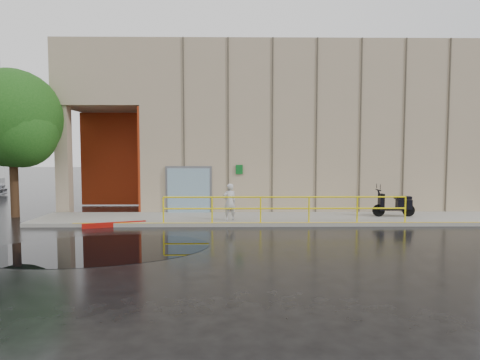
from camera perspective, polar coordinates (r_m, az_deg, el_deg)
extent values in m
plane|color=black|center=(13.94, -10.23, -8.43)|extent=(120.00, 120.00, 0.00)
cube|color=gray|center=(18.25, 4.70, -5.17)|extent=(20.00, 3.00, 0.15)
cube|color=tan|center=(24.73, 7.94, 6.36)|extent=(16.00, 10.00, 8.00)
cube|color=tan|center=(25.45, -15.37, 11.84)|extent=(4.00, 10.00, 3.00)
cube|color=tan|center=(21.33, -22.45, 2.43)|extent=(0.60, 0.60, 5.00)
cube|color=#9B280E|center=(23.77, -16.10, 2.72)|extent=(3.80, 0.15, 4.90)
cube|color=#9B280E|center=(21.61, -12.32, 2.66)|extent=(0.10, 3.50, 4.90)
cube|color=#8CA8BF|center=(19.50, -6.87, -1.40)|extent=(1.90, 0.10, 2.00)
cube|color=slate|center=(19.58, -6.84, -1.37)|extent=(2.10, 0.06, 2.20)
cube|color=#0C5A1D|center=(19.39, -0.10, 1.42)|extent=(0.32, 0.04, 0.42)
cylinder|color=#FEE80D|center=(16.80, 6.01, -2.28)|extent=(9.50, 0.06, 0.06)
cylinder|color=#FEE80D|center=(16.85, 6.00, -3.80)|extent=(9.50, 0.06, 0.06)
imported|color=silver|center=(17.20, -1.40, -2.96)|extent=(0.64, 0.53, 1.49)
cylinder|color=black|center=(19.19, 17.99, -3.89)|extent=(0.52, 0.11, 0.52)
cylinder|color=black|center=(19.66, 21.55, -3.79)|extent=(0.52, 0.11, 0.52)
cube|color=#9B0E08|center=(17.42, -16.39, -5.72)|extent=(2.33, 0.93, 0.18)
cube|color=black|center=(13.79, -18.59, -8.71)|extent=(7.59, 5.54, 0.01)
cylinder|color=#312010|center=(21.44, -27.88, -0.30)|extent=(0.36, 0.36, 3.08)
sphere|color=#1E4E12|center=(21.43, -28.14, 7.28)|extent=(4.31, 4.31, 4.31)
sphere|color=#1E4E12|center=(20.78, -27.11, 5.65)|extent=(3.02, 3.02, 3.02)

